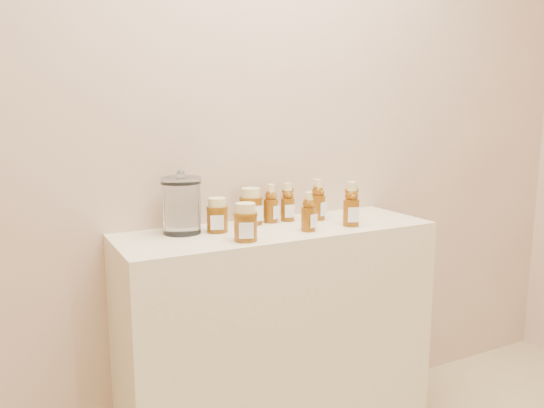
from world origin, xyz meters
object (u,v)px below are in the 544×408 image
honey_jar_left (217,215)px  glass_canister (181,203)px  display_table (278,341)px  bear_bottle_back_left (271,201)px  bear_bottle_front_left (308,209)px

honey_jar_left → glass_canister: bearing=-175.5°
display_table → bear_bottle_back_left: (0.02, 0.11, 0.54)m
display_table → bear_bottle_back_left: 0.55m
bear_bottle_back_left → bear_bottle_front_left: (0.05, -0.20, -0.00)m
display_table → glass_canister: bearing=165.7°
glass_canister → display_table: bearing=-14.3°
display_table → glass_canister: glass_canister is taller
display_table → honey_jar_left: size_ratio=9.64×
honey_jar_left → bear_bottle_front_left: bearing=-2.9°
bear_bottle_back_left → glass_canister: 0.37m
bear_bottle_front_left → glass_canister: size_ratio=0.74×
bear_bottle_back_left → bear_bottle_front_left: size_ratio=1.05×
bear_bottle_back_left → glass_canister: (-0.37, -0.02, 0.02)m
display_table → bear_bottle_front_left: bearing=-51.2°
display_table → honey_jar_left: bearing=167.6°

